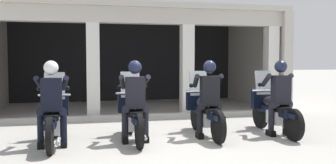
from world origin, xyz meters
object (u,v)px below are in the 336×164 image
object	(u,v)px
motorcycle_far_left	(53,118)
police_officer_center_right	(209,92)
motorcycle_center_right	(205,112)
police_officer_far_right	(280,91)
police_officer_far_left	(52,96)
motorcycle_center_left	(133,115)
police_officer_center_left	(135,94)
motorcycle_far_right	(273,110)

from	to	relation	value
motorcycle_far_left	police_officer_center_right	world-z (taller)	police_officer_center_right
motorcycle_center_right	police_officer_far_right	xyz separation A→B (m)	(1.52, -0.39, 0.44)
police_officer_far_left	motorcycle_center_left	world-z (taller)	police_officer_far_left
motorcycle_far_left	police_officer_far_left	world-z (taller)	police_officer_far_left
police_officer_center_left	police_officer_center_right	world-z (taller)	same
motorcycle_center_left	motorcycle_center_right	size ratio (longest dim) A/B	1.00
motorcycle_far_right	police_officer_far_right	distance (m)	0.52
motorcycle_center_right	motorcycle_far_right	world-z (taller)	same
motorcycle_center_left	motorcycle_far_right	bearing A→B (deg)	6.89
police_officer_far_left	police_officer_far_right	xyz separation A→B (m)	(4.58, 0.03, 0.00)
motorcycle_center_right	police_officer_center_right	distance (m)	0.52
police_officer_center_right	motorcycle_far_left	bearing A→B (deg)	-170.42
police_officer_far_left	police_officer_center_right	world-z (taller)	same
police_officer_far_left	motorcycle_far_right	size ratio (longest dim) A/B	0.78
motorcycle_far_left	police_officer_center_left	xyz separation A→B (m)	(1.52, -0.22, 0.44)
motorcycle_far_left	police_officer_far_right	world-z (taller)	police_officer_far_right
police_officer_far_left	police_officer_far_right	distance (m)	4.58
police_officer_far_left	motorcycle_center_right	xyz separation A→B (m)	(3.05, 0.42, -0.44)
police_officer_far_left	police_officer_center_left	world-z (taller)	same
motorcycle_center_left	motorcycle_center_right	world-z (taller)	same
motorcycle_center_left	police_officer_center_right	world-z (taller)	police_officer_center_right
police_officer_far_left	police_officer_center_right	size ratio (longest dim) A/B	1.00
police_officer_far_left	police_officer_center_left	distance (m)	1.53
motorcycle_center_left	police_officer_center_right	xyz separation A→B (m)	(1.52, -0.21, 0.44)
police_officer_far_left	motorcycle_center_right	distance (m)	3.11
motorcycle_center_right	motorcycle_far_right	xyz separation A→B (m)	(1.53, -0.11, 0.00)
motorcycle_far_left	motorcycle_far_right	distance (m)	4.58
motorcycle_center_left	police_officer_far_left	bearing A→B (deg)	-159.61
police_officer_center_left	police_officer_center_right	distance (m)	1.53
motorcycle_far_left	motorcycle_far_right	size ratio (longest dim) A/B	1.00
police_officer_center_right	police_officer_center_left	bearing A→B (deg)	-164.90
police_officer_far_left	police_officer_center_right	bearing A→B (deg)	11.04
motorcycle_far_left	motorcycle_center_left	size ratio (longest dim) A/B	1.00
police_officer_center_right	police_officer_far_right	xyz separation A→B (m)	(1.53, -0.11, 0.00)
motorcycle_far_left	motorcycle_far_right	world-z (taller)	same
police_officer_center_left	police_officer_center_right	bearing A→B (deg)	10.36
police_officer_far_left	police_officer_center_right	distance (m)	3.05
police_officer_center_left	motorcycle_far_right	bearing A→B (deg)	12.21
police_officer_center_right	motorcycle_far_right	size ratio (longest dim) A/B	0.78
police_officer_center_right	motorcycle_far_right	distance (m)	1.60
police_officer_far_left	police_officer_far_right	world-z (taller)	same
motorcycle_far_left	police_officer_center_left	world-z (taller)	police_officer_center_left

